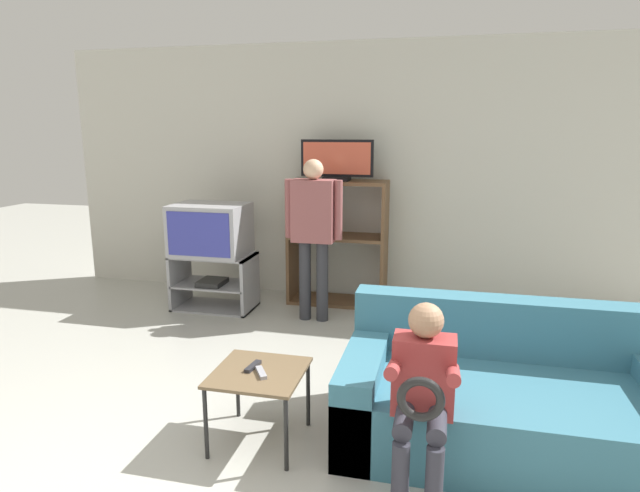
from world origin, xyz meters
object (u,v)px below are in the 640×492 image
at_px(television_main, 210,229).
at_px(snack_table, 259,379).
at_px(couch, 506,400).
at_px(person_standing_adult, 313,225).
at_px(person_seated_child, 423,388).
at_px(media_shelf, 337,242).
at_px(remote_control_white, 261,373).
at_px(remote_control_black, 253,366).
at_px(television_flat, 337,161).
at_px(tv_stand, 214,282).

bearing_deg(television_main, snack_table, -59.44).
xyz_separation_m(snack_table, couch, (1.35, 0.32, -0.13)).
xyz_separation_m(person_standing_adult, person_seated_child, (1.10, -2.24, -0.34)).
bearing_deg(media_shelf, remote_control_white, -87.65).
height_order(remote_control_black, couch, couch).
height_order(media_shelf, snack_table, media_shelf).
bearing_deg(person_standing_adult, remote_control_white, -83.93).
bearing_deg(person_standing_adult, person_seated_child, -63.95).
distance_m(television_main, couch, 3.22).
relative_size(media_shelf, remote_control_white, 8.73).
height_order(television_main, television_flat, television_flat).
bearing_deg(media_shelf, television_main, -159.61).
bearing_deg(snack_table, television_flat, 91.94).
bearing_deg(television_flat, remote_control_black, -89.07).
bearing_deg(couch, remote_control_black, -168.28).
xyz_separation_m(media_shelf, snack_table, (0.08, -2.57, -0.26)).
distance_m(television_flat, person_standing_adult, 0.76).
bearing_deg(person_standing_adult, snack_table, -84.60).
bearing_deg(television_main, television_flat, 19.43).
xyz_separation_m(television_flat, remote_control_white, (0.11, -2.58, -1.00)).
xyz_separation_m(couch, person_standing_adult, (-1.54, 1.70, 0.64)).
bearing_deg(person_seated_child, media_shelf, 109.43).
bearing_deg(couch, television_flat, 122.91).
bearing_deg(remote_control_white, television_flat, 60.90).
height_order(television_main, remote_control_white, television_main).
bearing_deg(snack_table, remote_control_white, -52.89).
distance_m(television_flat, remote_control_white, 2.77).
relative_size(remote_control_black, couch, 0.08).
bearing_deg(remote_control_black, person_seated_child, -7.12).
relative_size(remote_control_black, person_seated_child, 0.15).
bearing_deg(snack_table, remote_control_black, 147.82).
relative_size(television_flat, person_standing_adult, 0.48).
distance_m(snack_table, person_seated_child, 0.95).
bearing_deg(media_shelf, remote_control_black, -89.23).
height_order(tv_stand, person_standing_adult, person_standing_adult).
distance_m(tv_stand, remote_control_black, 2.40).
relative_size(tv_stand, remote_control_white, 5.45).
bearing_deg(remote_control_black, person_standing_adult, 102.17).
xyz_separation_m(snack_table, person_standing_adult, (-0.19, 2.02, 0.51)).
height_order(snack_table, remote_control_black, remote_control_black).
bearing_deg(snack_table, television_main, 120.56).
distance_m(tv_stand, couch, 3.14).
bearing_deg(tv_stand, person_standing_adult, -5.12).
bearing_deg(tv_stand, couch, -34.72).
xyz_separation_m(remote_control_white, couch, (1.33, 0.35, -0.19)).
height_order(media_shelf, person_seated_child, media_shelf).
relative_size(tv_stand, person_seated_child, 0.83).
relative_size(snack_table, couch, 0.27).
distance_m(remote_control_white, person_seated_child, 0.91).
bearing_deg(snack_table, couch, 13.24).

